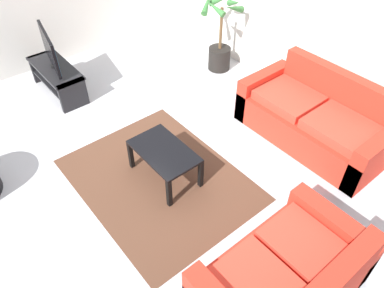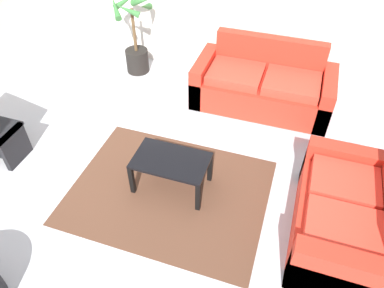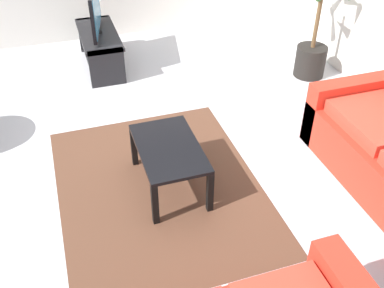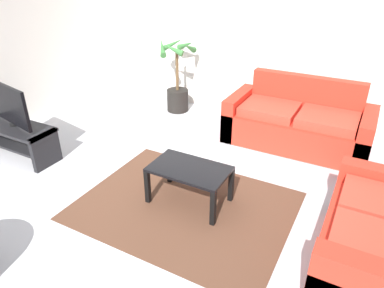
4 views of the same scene
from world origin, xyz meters
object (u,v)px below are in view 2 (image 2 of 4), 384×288
Objects in this scene: couch_main at (263,86)px; couch_loveseat at (347,218)px; coffee_table at (171,164)px; potted_palm at (136,45)px.

couch_main and couch_loveseat have the same top height.
potted_palm is (-1.43, 2.18, 0.10)m from coffee_table.
coffee_table is at bearing 177.40° from couch_loveseat.
couch_main is 2.03m from coffee_table.
couch_main is 2.33m from couch_loveseat.
couch_main reaches higher than coffee_table.
potted_palm is at bearing 145.51° from couch_loveseat.
couch_main is at bearing -7.27° from potted_palm.
couch_main is 2.13m from potted_palm.
couch_loveseat is 4.01m from potted_palm.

